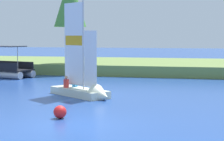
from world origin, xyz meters
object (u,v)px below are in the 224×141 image
shoreline_tree_midleft (70,1)px  pontoon_boat (4,69)px  sailboat (86,89)px  channel_buoy (60,112)px

shoreline_tree_midleft → pontoon_boat: shoreline_tree_midleft is taller
shoreline_tree_midleft → sailboat: (5.70, -13.93, -6.18)m
channel_buoy → shoreline_tree_midleft: bearing=107.6°
sailboat → pontoon_boat: size_ratio=1.21×
channel_buoy → sailboat: bearing=95.9°
sailboat → channel_buoy: (0.63, -6.04, -0.21)m
shoreline_tree_midleft → sailboat: size_ratio=1.24×
channel_buoy → pontoon_boat: bearing=124.7°
shoreline_tree_midleft → sailboat: shoreline_tree_midleft is taller
sailboat → shoreline_tree_midleft: bearing=149.1°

